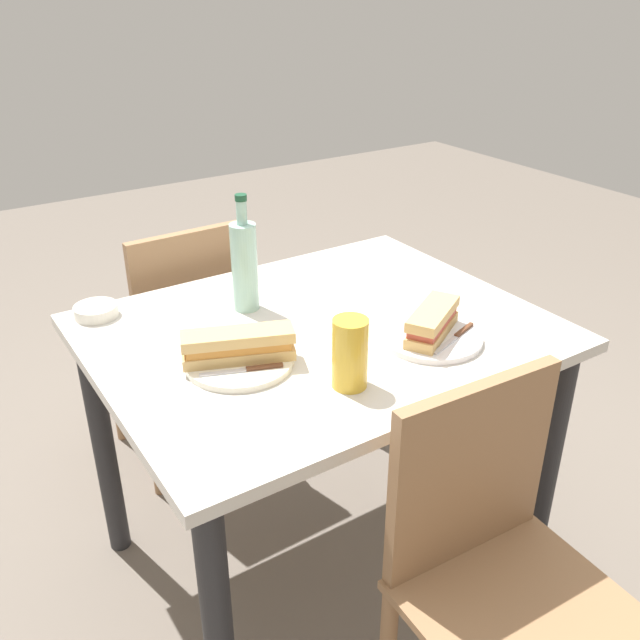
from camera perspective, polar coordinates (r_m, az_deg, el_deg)
name	(u,v)px	position (r m, az deg, el deg)	size (l,w,h in m)	color
ground_plane	(320,556)	(2.15, 0.00, -19.07)	(8.00, 8.00, 0.00)	#6B6056
dining_table	(320,369)	(1.74, 0.00, -4.14)	(1.08, 0.86, 0.77)	beige
chair_far	(497,570)	(1.46, 14.54, -19.53)	(0.42, 0.42, 0.88)	#936B47
chair_near	(185,332)	(2.25, -11.18, -0.96)	(0.41, 0.41, 0.88)	#936B47
plate_near	(431,337)	(1.64, 9.23, -1.42)	(0.24, 0.24, 0.01)	white
baguette_sandwich_near	(432,322)	(1.62, 9.34, -0.13)	(0.20, 0.16, 0.07)	tan
knife_near	(456,336)	(1.63, 11.26, -1.34)	(0.17, 0.07, 0.01)	silver
plate_far	(239,362)	(1.53, -6.74, -3.46)	(0.24, 0.24, 0.01)	silver
baguette_sandwich_far	(238,345)	(1.51, -6.83, -2.10)	(0.25, 0.15, 0.07)	tan
knife_far	(247,369)	(1.48, -6.12, -4.11)	(0.17, 0.07, 0.01)	silver
water_bottle	(244,264)	(1.74, -6.31, 4.62)	(0.07, 0.07, 0.30)	#99C6B7
beer_glass	(350,353)	(1.41, 2.51, -2.79)	(0.08, 0.08, 0.15)	gold
olive_bowl	(96,311)	(1.82, -18.15, 0.73)	(0.11, 0.11, 0.03)	silver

